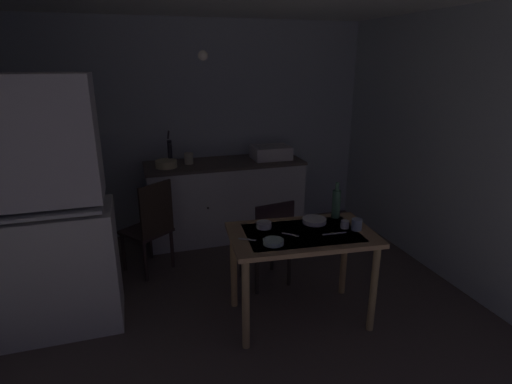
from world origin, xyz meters
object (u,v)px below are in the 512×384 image
object	(u,v)px
sink_basin	(271,152)
chair_far_side	(268,239)
hutch_cabinet	(39,220)
dining_table	(301,246)
glass_bottle	(336,203)
serving_bowl_wide	(314,221)
mug_tall	(345,224)
mixing_bowl_counter	(166,164)
hand_pump	(170,150)
chair_by_counter	(151,226)

from	to	relation	value
sink_basin	chair_far_side	size ratio (longest dim) A/B	0.51
hutch_cabinet	dining_table	distance (m)	2.00
glass_bottle	hutch_cabinet	bearing A→B (deg)	173.60
dining_table	serving_bowl_wide	xyz separation A→B (m)	(0.18, 0.16, 0.13)
glass_bottle	dining_table	bearing A→B (deg)	-151.69
glass_bottle	mug_tall	bearing A→B (deg)	-99.28
mug_tall	chair_far_side	bearing A→B (deg)	127.11
sink_basin	mixing_bowl_counter	bearing A→B (deg)	-177.68
hutch_cabinet	hand_pump	world-z (taller)	hutch_cabinet
sink_basin	mug_tall	distance (m)	1.84
mug_tall	mixing_bowl_counter	bearing A→B (deg)	124.71
hutch_cabinet	sink_basin	world-z (taller)	hutch_cabinet
hutch_cabinet	glass_bottle	distance (m)	2.34
hutch_cabinet	mixing_bowl_counter	xyz separation A→B (m)	(1.05, 1.28, 0.04)
mixing_bowl_counter	mug_tall	xyz separation A→B (m)	(1.23, -1.77, -0.16)
hand_pump	chair_far_side	world-z (taller)	hand_pump
mug_tall	hutch_cabinet	bearing A→B (deg)	167.87
hutch_cabinet	mixing_bowl_counter	size ratio (longest dim) A/B	8.33
sink_basin	hand_pump	bearing A→B (deg)	177.80
chair_far_side	chair_by_counter	bearing A→B (deg)	150.39
mixing_bowl_counter	glass_bottle	size ratio (longest dim) A/B	0.76
sink_basin	hand_pump	size ratio (longest dim) A/B	1.13
sink_basin	chair_by_counter	world-z (taller)	sink_basin
hutch_cabinet	glass_bottle	bearing A→B (deg)	-6.40
chair_far_side	mug_tall	size ratio (longest dim) A/B	12.82
sink_basin	serving_bowl_wide	size ratio (longest dim) A/B	2.22
hand_pump	mixing_bowl_counter	distance (m)	0.17
hand_pump	hutch_cabinet	bearing A→B (deg)	-128.86
mug_tall	hand_pump	bearing A→B (deg)	122.10
chair_far_side	serving_bowl_wide	distance (m)	0.58
hand_pump	chair_by_counter	bearing A→B (deg)	-113.01
hand_pump	mug_tall	size ratio (longest dim) A/B	5.84
chair_far_side	glass_bottle	distance (m)	0.74
serving_bowl_wide	chair_by_counter	bearing A→B (deg)	142.13
chair_by_counter	glass_bottle	bearing A→B (deg)	-31.95
chair_far_side	hutch_cabinet	bearing A→B (deg)	-176.97
dining_table	glass_bottle	bearing A→B (deg)	28.31
hand_pump	chair_far_side	size ratio (longest dim) A/B	0.46
chair_by_counter	mug_tall	xyz separation A→B (m)	(1.47, -1.17, 0.31)
sink_basin	chair_far_side	xyz separation A→B (m)	(-0.45, -1.24, -0.53)
hand_pump	chair_by_counter	size ratio (longest dim) A/B	0.41
sink_basin	glass_bottle	size ratio (longest dim) A/B	1.42
hand_pump	mug_tall	bearing A→B (deg)	-57.90
hand_pump	chair_by_counter	xyz separation A→B (m)	(-0.30, -0.70, -0.60)
hutch_cabinet	serving_bowl_wide	xyz separation A→B (m)	(2.10, -0.32, -0.14)
sink_basin	chair_far_side	bearing A→B (deg)	-109.94
serving_bowl_wide	chair_far_side	bearing A→B (deg)	121.87
chair_far_side	glass_bottle	bearing A→B (deg)	-36.54
chair_far_side	mixing_bowl_counter	bearing A→B (deg)	123.47
sink_basin	dining_table	xyz separation A→B (m)	(-0.37, -1.81, -0.34)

